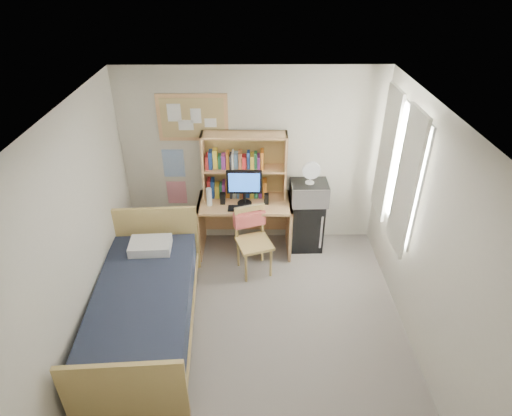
{
  "coord_description": "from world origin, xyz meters",
  "views": [
    {
      "loc": [
        0.01,
        -3.38,
        3.86
      ],
      "look_at": [
        0.05,
        1.2,
        1.05
      ],
      "focal_mm": 30.0,
      "sensor_mm": 36.0,
      "label": 1
    }
  ],
  "objects_px": {
    "desk_chair": "(254,243)",
    "monitor": "(244,188)",
    "desk": "(245,226)",
    "microwave": "(309,192)",
    "speaker_left": "(223,198)",
    "mini_fridge": "(306,223)",
    "bulletin_board": "(193,118)",
    "bed": "(145,310)",
    "desk_fan": "(310,173)",
    "speaker_right": "(266,199)"
  },
  "relations": [
    {
      "from": "bed",
      "to": "bulletin_board",
      "type": "bearing_deg",
      "value": 73.45
    },
    {
      "from": "speaker_left",
      "to": "monitor",
      "type": "bearing_deg",
      "value": 0.0
    },
    {
      "from": "speaker_right",
      "to": "monitor",
      "type": "bearing_deg",
      "value": -180.0
    },
    {
      "from": "mini_fridge",
      "to": "speaker_right",
      "type": "bearing_deg",
      "value": -166.53
    },
    {
      "from": "mini_fridge",
      "to": "microwave",
      "type": "relative_size",
      "value": 1.5
    },
    {
      "from": "bulletin_board",
      "to": "bed",
      "type": "height_order",
      "value": "bulletin_board"
    },
    {
      "from": "desk_chair",
      "to": "speaker_left",
      "type": "bearing_deg",
      "value": 115.39
    },
    {
      "from": "speaker_left",
      "to": "microwave",
      "type": "height_order",
      "value": "microwave"
    },
    {
      "from": "desk_chair",
      "to": "bed",
      "type": "height_order",
      "value": "desk_chair"
    },
    {
      "from": "desk_fan",
      "to": "monitor",
      "type": "bearing_deg",
      "value": -172.65
    },
    {
      "from": "monitor",
      "to": "speaker_right",
      "type": "xyz_separation_m",
      "value": [
        0.3,
        -0.0,
        -0.18
      ]
    },
    {
      "from": "bulletin_board",
      "to": "mini_fridge",
      "type": "height_order",
      "value": "bulletin_board"
    },
    {
      "from": "speaker_left",
      "to": "speaker_right",
      "type": "xyz_separation_m",
      "value": [
        0.6,
        -0.01,
        -0.0
      ]
    },
    {
      "from": "desk_chair",
      "to": "speaker_left",
      "type": "distance_m",
      "value": 0.75
    },
    {
      "from": "desk_fan",
      "to": "speaker_left",
      "type": "bearing_deg",
      "value": -174.84
    },
    {
      "from": "mini_fridge",
      "to": "microwave",
      "type": "xyz_separation_m",
      "value": [
        0.0,
        -0.02,
        0.53
      ]
    },
    {
      "from": "bed",
      "to": "desk_fan",
      "type": "xyz_separation_m",
      "value": [
        2.03,
        1.63,
        0.92
      ]
    },
    {
      "from": "bulletin_board",
      "to": "speaker_left",
      "type": "distance_m",
      "value": 1.15
    },
    {
      "from": "desk_chair",
      "to": "monitor",
      "type": "height_order",
      "value": "monitor"
    },
    {
      "from": "monitor",
      "to": "speaker_right",
      "type": "bearing_deg",
      "value": 0.0
    },
    {
      "from": "bulletin_board",
      "to": "desk_fan",
      "type": "height_order",
      "value": "bulletin_board"
    },
    {
      "from": "microwave",
      "to": "speaker_left",
      "type": "bearing_deg",
      "value": -174.84
    },
    {
      "from": "monitor",
      "to": "microwave",
      "type": "xyz_separation_m",
      "value": [
        0.9,
        0.13,
        -0.15
      ]
    },
    {
      "from": "mini_fridge",
      "to": "monitor",
      "type": "bearing_deg",
      "value": -171.4
    },
    {
      "from": "desk",
      "to": "microwave",
      "type": "distance_m",
      "value": 1.04
    },
    {
      "from": "desk_chair",
      "to": "speaker_right",
      "type": "bearing_deg",
      "value": 50.73
    },
    {
      "from": "desk_chair",
      "to": "bed",
      "type": "bearing_deg",
      "value": -158.36
    },
    {
      "from": "mini_fridge",
      "to": "desk_fan",
      "type": "bearing_deg",
      "value": -90.0
    },
    {
      "from": "monitor",
      "to": "bulletin_board",
      "type": "bearing_deg",
      "value": 150.85
    },
    {
      "from": "bed",
      "to": "microwave",
      "type": "xyz_separation_m",
      "value": [
        2.03,
        1.63,
        0.62
      ]
    },
    {
      "from": "microwave",
      "to": "bed",
      "type": "bearing_deg",
      "value": -141.96
    },
    {
      "from": "bed",
      "to": "monitor",
      "type": "height_order",
      "value": "monitor"
    },
    {
      "from": "speaker_right",
      "to": "microwave",
      "type": "relative_size",
      "value": 0.3
    },
    {
      "from": "microwave",
      "to": "desk_fan",
      "type": "height_order",
      "value": "desk_fan"
    },
    {
      "from": "bed",
      "to": "speaker_left",
      "type": "bearing_deg",
      "value": 58.0
    },
    {
      "from": "desk",
      "to": "speaker_right",
      "type": "xyz_separation_m",
      "value": [
        0.3,
        -0.06,
        0.49
      ]
    },
    {
      "from": "monitor",
      "to": "speaker_right",
      "type": "distance_m",
      "value": 0.35
    },
    {
      "from": "speaker_right",
      "to": "desk_fan",
      "type": "distance_m",
      "value": 0.7
    },
    {
      "from": "bed",
      "to": "desk_fan",
      "type": "height_order",
      "value": "desk_fan"
    },
    {
      "from": "mini_fridge",
      "to": "monitor",
      "type": "height_order",
      "value": "monitor"
    },
    {
      "from": "bulletin_board",
      "to": "bed",
      "type": "relative_size",
      "value": 0.43
    },
    {
      "from": "monitor",
      "to": "desk_fan",
      "type": "bearing_deg",
      "value": 8.87
    },
    {
      "from": "bulletin_board",
      "to": "speaker_left",
      "type": "relative_size",
      "value": 5.68
    },
    {
      "from": "monitor",
      "to": "speaker_left",
      "type": "bearing_deg",
      "value": -180.0
    },
    {
      "from": "microwave",
      "to": "bulletin_board",
      "type": "bearing_deg",
      "value": 169.82
    },
    {
      "from": "monitor",
      "to": "speaker_left",
      "type": "relative_size",
      "value": 3.07
    },
    {
      "from": "mini_fridge",
      "to": "bulletin_board",
      "type": "bearing_deg",
      "value": 170.53
    },
    {
      "from": "mini_fridge",
      "to": "speaker_left",
      "type": "relative_size",
      "value": 4.66
    },
    {
      "from": "bulletin_board",
      "to": "desk",
      "type": "bearing_deg",
      "value": -26.0
    },
    {
      "from": "desk_chair",
      "to": "speaker_right",
      "type": "xyz_separation_m",
      "value": [
        0.17,
        0.44,
        0.42
      ]
    }
  ]
}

